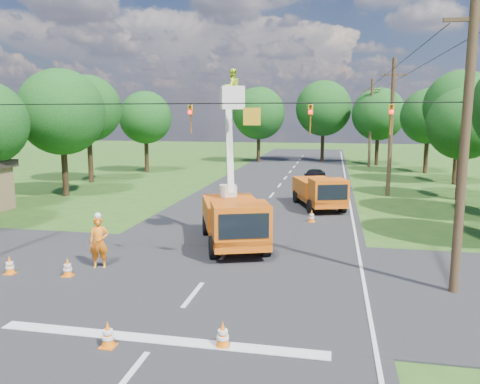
% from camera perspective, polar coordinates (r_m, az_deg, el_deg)
% --- Properties ---
extents(ground, '(140.00, 140.00, 0.00)m').
position_cam_1_polar(ground, '(34.86, 3.89, -0.45)').
color(ground, '#295118').
rests_on(ground, ground).
extents(road_main, '(12.00, 100.00, 0.06)m').
position_cam_1_polar(road_main, '(34.86, 3.89, -0.45)').
color(road_main, black).
rests_on(road_main, ground).
extents(road_cross, '(56.00, 10.00, 0.07)m').
position_cam_1_polar(road_cross, '(17.67, -3.81, -10.15)').
color(road_cross, black).
rests_on(road_cross, ground).
extents(stop_bar, '(9.00, 0.45, 0.02)m').
position_cam_1_polar(stop_bar, '(13.12, -10.01, -17.46)').
color(stop_bar, silver).
rests_on(stop_bar, ground).
extents(edge_line, '(0.12, 90.00, 0.02)m').
position_cam_1_polar(edge_line, '(34.61, 13.13, -0.74)').
color(edge_line, silver).
rests_on(edge_line, ground).
extents(bucket_truck, '(4.28, 6.71, 7.93)m').
position_cam_1_polar(bucket_truck, '(21.12, -0.75, -2.24)').
color(bucket_truck, '#C64D0E').
rests_on(bucket_truck, ground).
extents(second_truck, '(3.78, 6.06, 2.14)m').
position_cam_1_polar(second_truck, '(30.27, 9.66, 0.09)').
color(second_truck, '#C64D0E').
rests_on(second_truck, ground).
extents(ground_worker, '(0.86, 0.68, 2.06)m').
position_cam_1_polar(ground_worker, '(19.01, -16.81, -5.89)').
color(ground_worker, orange).
rests_on(ground_worker, ground).
extents(distant_car, '(2.32, 3.94, 1.26)m').
position_cam_1_polar(distant_car, '(41.88, 8.94, 1.96)').
color(distant_car, black).
rests_on(distant_car, ground).
extents(traffic_cone_0, '(0.38, 0.38, 0.71)m').
position_cam_1_polar(traffic_cone_0, '(12.91, -15.81, -16.39)').
color(traffic_cone_0, orange).
rests_on(traffic_cone_0, ground).
extents(traffic_cone_1, '(0.38, 0.38, 0.71)m').
position_cam_1_polar(traffic_cone_1, '(12.47, -2.12, -16.98)').
color(traffic_cone_1, orange).
rests_on(traffic_cone_1, ground).
extents(traffic_cone_2, '(0.38, 0.38, 0.71)m').
position_cam_1_polar(traffic_cone_2, '(22.11, 1.11, -5.17)').
color(traffic_cone_2, orange).
rests_on(traffic_cone_2, ground).
extents(traffic_cone_3, '(0.38, 0.38, 0.71)m').
position_cam_1_polar(traffic_cone_3, '(26.32, 8.72, -2.93)').
color(traffic_cone_3, orange).
rests_on(traffic_cone_3, ground).
extents(traffic_cone_4, '(0.38, 0.38, 0.71)m').
position_cam_1_polar(traffic_cone_4, '(18.54, -20.28, -8.63)').
color(traffic_cone_4, orange).
rests_on(traffic_cone_4, ground).
extents(traffic_cone_5, '(0.38, 0.38, 0.71)m').
position_cam_1_polar(traffic_cone_5, '(19.64, -26.26, -8.02)').
color(traffic_cone_5, orange).
rests_on(traffic_cone_5, ground).
extents(traffic_cone_7, '(0.38, 0.38, 0.71)m').
position_cam_1_polar(traffic_cone_7, '(30.51, 12.46, -1.36)').
color(traffic_cone_7, orange).
rests_on(traffic_cone_7, ground).
extents(pole_right_near, '(1.80, 0.30, 10.00)m').
position_cam_1_polar(pole_right_near, '(16.62, 25.73, 5.72)').
color(pole_right_near, '#4C3823').
rests_on(pole_right_near, ground).
extents(pole_right_mid, '(1.80, 0.30, 10.00)m').
position_cam_1_polar(pole_right_mid, '(36.32, 17.95, 7.62)').
color(pole_right_mid, '#4C3823').
rests_on(pole_right_mid, ground).
extents(pole_right_far, '(1.80, 0.30, 10.00)m').
position_cam_1_polar(pole_right_far, '(56.24, 15.64, 8.15)').
color(pole_right_far, '#4C3823').
rests_on(pole_right_far, ground).
extents(signal_span, '(18.00, 0.29, 1.07)m').
position_cam_1_polar(signal_span, '(16.22, 3.67, 9.27)').
color(signal_span, black).
rests_on(signal_span, ground).
extents(tree_left_d, '(6.20, 6.20, 9.24)m').
position_cam_1_polar(tree_left_d, '(36.64, -20.94, 9.06)').
color(tree_left_d, '#382616').
rests_on(tree_left_d, ground).
extents(tree_left_e, '(5.80, 5.80, 9.41)m').
position_cam_1_polar(tree_left_e, '(43.59, -18.06, 9.63)').
color(tree_left_e, '#382616').
rests_on(tree_left_e, ground).
extents(tree_left_f, '(5.40, 5.40, 8.40)m').
position_cam_1_polar(tree_left_f, '(49.92, -11.46, 8.87)').
color(tree_left_f, '#382616').
rests_on(tree_left_f, ground).
extents(tree_right_c, '(5.00, 5.00, 7.83)m').
position_cam_1_polar(tree_right_c, '(36.18, 25.62, 7.48)').
color(tree_right_c, '#382616').
rests_on(tree_right_c, ground).
extents(tree_right_d, '(6.00, 6.00, 9.70)m').
position_cam_1_polar(tree_right_d, '(44.33, 25.24, 9.44)').
color(tree_right_d, '#382616').
rests_on(tree_right_d, ground).
extents(tree_right_e, '(5.60, 5.60, 8.63)m').
position_cam_1_polar(tree_right_e, '(51.94, 21.98, 8.54)').
color(tree_right_e, '#382616').
rests_on(tree_right_e, ground).
extents(tree_far_a, '(6.60, 6.60, 9.50)m').
position_cam_1_polar(tree_far_a, '(59.82, 2.29, 9.56)').
color(tree_far_a, '#382616').
rests_on(tree_far_a, ground).
extents(tree_far_b, '(7.00, 7.00, 10.32)m').
position_cam_1_polar(tree_far_b, '(61.11, 10.14, 10.00)').
color(tree_far_b, '#382616').
rests_on(tree_far_b, ground).
extents(tree_far_c, '(6.20, 6.20, 9.18)m').
position_cam_1_polar(tree_far_c, '(58.31, 16.53, 9.08)').
color(tree_far_c, '#382616').
rests_on(tree_far_c, ground).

